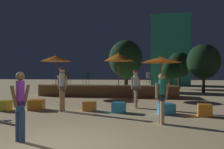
% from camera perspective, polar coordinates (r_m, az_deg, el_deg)
% --- Properties ---
extents(ground_plane, '(120.00, 120.00, 0.00)m').
position_cam_1_polar(ground_plane, '(5.07, -14.93, -18.23)').
color(ground_plane, '#D1B784').
extents(wooden_deck, '(9.98, 2.32, 0.86)m').
position_cam_1_polar(wooden_deck, '(16.22, -1.08, -4.23)').
color(wooden_deck, brown).
rests_on(wooden_deck, ground).
extents(patio_umbrella_0, '(2.01, 2.01, 3.12)m').
position_cam_1_polar(patio_umbrella_0, '(14.94, 1.72, 4.56)').
color(patio_umbrella_0, brown).
rests_on(patio_umbrella_0, ground).
extents(patio_umbrella_1, '(2.14, 2.14, 3.06)m').
position_cam_1_polar(patio_umbrella_1, '(16.54, -14.46, 4.09)').
color(patio_umbrella_1, brown).
rests_on(patio_umbrella_1, ground).
extents(patio_umbrella_2, '(2.64, 2.64, 2.83)m').
position_cam_1_polar(patio_umbrella_2, '(14.84, 12.62, 3.76)').
color(patio_umbrella_2, brown).
rests_on(patio_umbrella_2, ground).
extents(cube_seat_0, '(0.57, 0.57, 0.43)m').
position_cam_1_polar(cube_seat_0, '(9.19, 1.82, -8.59)').
color(cube_seat_0, '#2D9EDB').
rests_on(cube_seat_0, ground).
extents(cube_seat_1, '(0.75, 0.75, 0.45)m').
position_cam_1_polar(cube_seat_1, '(10.48, -19.12, -7.46)').
color(cube_seat_1, orange).
rests_on(cube_seat_1, ground).
extents(cube_seat_2, '(0.54, 0.54, 0.44)m').
position_cam_1_polar(cube_seat_2, '(10.79, -26.35, -7.27)').
color(cube_seat_2, yellow).
rests_on(cube_seat_2, ground).
extents(cube_seat_3, '(0.53, 0.53, 0.40)m').
position_cam_1_polar(cube_seat_3, '(9.67, -5.90, -8.23)').
color(cube_seat_3, orange).
rests_on(cube_seat_3, ground).
extents(cube_seat_4, '(0.53, 0.53, 0.46)m').
position_cam_1_polar(cube_seat_4, '(9.08, 23.05, -8.59)').
color(cube_seat_4, orange).
rests_on(cube_seat_4, ground).
extents(cube_seat_5, '(0.72, 0.72, 0.43)m').
position_cam_1_polar(cube_seat_5, '(9.12, 13.97, -8.66)').
color(cube_seat_5, '#2D9EDB').
rests_on(cube_seat_5, ground).
extents(person_0, '(0.50, 0.31, 1.90)m').
position_cam_1_polar(person_0, '(9.66, -12.87, -2.87)').
color(person_0, tan).
rests_on(person_0, ground).
extents(person_1, '(0.28, 0.51, 1.65)m').
position_cam_1_polar(person_1, '(5.62, -22.85, -7.21)').
color(person_1, '#2D4C7F').
rests_on(person_1, ground).
extents(person_3, '(0.47, 0.30, 1.78)m').
position_cam_1_polar(person_3, '(10.42, 6.20, -3.13)').
color(person_3, '#72664C').
rests_on(person_3, ground).
extents(person_4, '(0.44, 0.29, 1.62)m').
position_cam_1_polar(person_4, '(7.19, 12.87, -5.78)').
color(person_4, '#3F3F47').
rests_on(person_4, ground).
extents(bistro_chair_0, '(0.46, 0.45, 0.90)m').
position_cam_1_polar(bistro_chair_0, '(15.96, -6.57, -0.66)').
color(bistro_chair_0, '#1E4C47').
rests_on(bistro_chair_0, wooden_deck).
extents(bistro_chair_1, '(0.48, 0.48, 0.90)m').
position_cam_1_polar(bistro_chair_1, '(17.48, -11.57, -0.60)').
color(bistro_chair_1, '#47474C').
rests_on(bistro_chair_1, wooden_deck).
extents(bistro_chair_2, '(0.48, 0.48, 0.90)m').
position_cam_1_polar(bistro_chair_2, '(15.94, 9.52, -0.66)').
color(bistro_chair_2, '#47474C').
rests_on(bistro_chair_2, wooden_deck).
extents(frisbee_disc, '(0.23, 0.23, 0.03)m').
position_cam_1_polar(frisbee_disc, '(8.49, -25.68, -10.64)').
color(frisbee_disc, white).
rests_on(frisbee_disc, ground).
extents(background_tree_0, '(2.83, 2.83, 4.30)m').
position_cam_1_polar(background_tree_0, '(20.95, 22.77, 3.12)').
color(background_tree_0, '#3D2B1C').
rests_on(background_tree_0, ground).
extents(background_tree_1, '(3.30, 3.30, 4.96)m').
position_cam_1_polar(background_tree_1, '(21.56, 3.60, 4.12)').
color(background_tree_1, '#3D2B1C').
rests_on(background_tree_1, ground).
extents(background_tree_2, '(2.63, 2.63, 4.10)m').
position_cam_1_polar(background_tree_2, '(25.55, 17.13, 2.36)').
color(background_tree_2, '#3D2B1C').
rests_on(background_tree_2, ground).
extents(background_tree_3, '(1.98, 1.98, 3.31)m').
position_cam_1_polar(background_tree_3, '(21.52, 3.84, 1.63)').
color(background_tree_3, '#3D2B1C').
rests_on(background_tree_3, ground).
extents(background_tree_4, '(1.88, 1.88, 3.09)m').
position_cam_1_polar(background_tree_4, '(24.60, 14.99, 1.04)').
color(background_tree_4, '#3D2B1C').
rests_on(background_tree_4, ground).
extents(distant_building, '(5.35, 4.62, 9.99)m').
position_cam_1_polar(distant_building, '(33.35, 14.72, 5.86)').
color(distant_building, teal).
rests_on(distant_building, ground).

